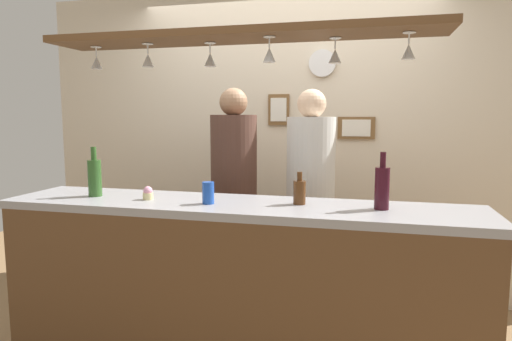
{
  "coord_description": "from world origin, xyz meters",
  "views": [
    {
      "loc": [
        0.71,
        -2.69,
        1.54
      ],
      "look_at": [
        0.0,
        0.1,
        1.18
      ],
      "focal_mm": 31.21,
      "sensor_mm": 36.0,
      "label": 1
    }
  ],
  "objects_px": {
    "person_right_white_patterned_shirt": "(310,186)",
    "drink_can": "(208,193)",
    "cupcake": "(148,193)",
    "picture_frame_crest": "(279,110)",
    "bottle_champagne_green": "(95,177)",
    "person_middle_brown_shirt": "(234,182)",
    "wall_clock": "(322,63)",
    "bottle_beer_brown_stubby": "(299,192)",
    "bottle_wine_dark_red": "(382,187)",
    "picture_frame_lower_pair": "(356,128)"
  },
  "relations": [
    {
      "from": "person_right_white_patterned_shirt",
      "to": "drink_can",
      "type": "bearing_deg",
      "value": -119.03
    },
    {
      "from": "drink_can",
      "to": "cupcake",
      "type": "height_order",
      "value": "drink_can"
    },
    {
      "from": "picture_frame_crest",
      "to": "bottle_champagne_green",
      "type": "bearing_deg",
      "value": -120.86
    },
    {
      "from": "person_middle_brown_shirt",
      "to": "wall_clock",
      "type": "xyz_separation_m",
      "value": [
        0.57,
        0.63,
        0.91
      ]
    },
    {
      "from": "wall_clock",
      "to": "person_middle_brown_shirt",
      "type": "bearing_deg",
      "value": -131.96
    },
    {
      "from": "bottle_champagne_green",
      "to": "bottle_beer_brown_stubby",
      "type": "bearing_deg",
      "value": 2.75
    },
    {
      "from": "person_middle_brown_shirt",
      "to": "bottle_beer_brown_stubby",
      "type": "distance_m",
      "value": 0.94
    },
    {
      "from": "bottle_wine_dark_red",
      "to": "bottle_beer_brown_stubby",
      "type": "height_order",
      "value": "bottle_wine_dark_red"
    },
    {
      "from": "bottle_wine_dark_red",
      "to": "person_middle_brown_shirt",
      "type": "bearing_deg",
      "value": 144.26
    },
    {
      "from": "bottle_wine_dark_red",
      "to": "bottle_beer_brown_stubby",
      "type": "bearing_deg",
      "value": 176.42
    },
    {
      "from": "bottle_wine_dark_red",
      "to": "bottle_champagne_green",
      "type": "xyz_separation_m",
      "value": [
        -1.67,
        -0.03,
        0.0
      ]
    },
    {
      "from": "bottle_beer_brown_stubby",
      "to": "picture_frame_lower_pair",
      "type": "distance_m",
      "value": 1.41
    },
    {
      "from": "picture_frame_crest",
      "to": "picture_frame_lower_pair",
      "type": "xyz_separation_m",
      "value": [
        0.65,
        0.0,
        -0.15
      ]
    },
    {
      "from": "person_right_white_patterned_shirt",
      "to": "picture_frame_crest",
      "type": "xyz_separation_m",
      "value": [
        -0.36,
        0.64,
        0.55
      ]
    },
    {
      "from": "drink_can",
      "to": "bottle_champagne_green",
      "type": "bearing_deg",
      "value": 175.91
    },
    {
      "from": "person_right_white_patterned_shirt",
      "to": "drink_can",
      "type": "relative_size",
      "value": 14.08
    },
    {
      "from": "person_right_white_patterned_shirt",
      "to": "bottle_champagne_green",
      "type": "distance_m",
      "value": 1.44
    },
    {
      "from": "person_right_white_patterned_shirt",
      "to": "bottle_champagne_green",
      "type": "bearing_deg",
      "value": -147.27
    },
    {
      "from": "picture_frame_lower_pair",
      "to": "person_middle_brown_shirt",
      "type": "bearing_deg",
      "value": -143.22
    },
    {
      "from": "bottle_beer_brown_stubby",
      "to": "drink_can",
      "type": "distance_m",
      "value": 0.5
    },
    {
      "from": "person_right_white_patterned_shirt",
      "to": "picture_frame_lower_pair",
      "type": "xyz_separation_m",
      "value": [
        0.29,
        0.64,
        0.4
      ]
    },
    {
      "from": "bottle_beer_brown_stubby",
      "to": "bottle_champagne_green",
      "type": "bearing_deg",
      "value": -177.25
    },
    {
      "from": "bottle_beer_brown_stubby",
      "to": "wall_clock",
      "type": "distance_m",
      "value": 1.59
    },
    {
      "from": "drink_can",
      "to": "picture_frame_crest",
      "type": "xyz_separation_m",
      "value": [
        0.1,
        1.47,
        0.47
      ]
    },
    {
      "from": "wall_clock",
      "to": "cupcake",
      "type": "bearing_deg",
      "value": -120.59
    },
    {
      "from": "bottle_champagne_green",
      "to": "cupcake",
      "type": "xyz_separation_m",
      "value": [
        0.36,
        -0.02,
        -0.08
      ]
    },
    {
      "from": "person_right_white_patterned_shirt",
      "to": "cupcake",
      "type": "xyz_separation_m",
      "value": [
        -0.84,
        -0.8,
        0.05
      ]
    },
    {
      "from": "person_middle_brown_shirt",
      "to": "drink_can",
      "type": "xyz_separation_m",
      "value": [
        0.11,
        -0.83,
        0.06
      ]
    },
    {
      "from": "bottle_champagne_green",
      "to": "cupcake",
      "type": "height_order",
      "value": "bottle_champagne_green"
    },
    {
      "from": "bottle_wine_dark_red",
      "to": "picture_frame_lower_pair",
      "type": "height_order",
      "value": "picture_frame_lower_pair"
    },
    {
      "from": "cupcake",
      "to": "picture_frame_lower_pair",
      "type": "relative_size",
      "value": 0.26
    },
    {
      "from": "person_middle_brown_shirt",
      "to": "cupcake",
      "type": "distance_m",
      "value": 0.84
    },
    {
      "from": "bottle_wine_dark_red",
      "to": "cupcake",
      "type": "bearing_deg",
      "value": -177.63
    },
    {
      "from": "person_middle_brown_shirt",
      "to": "wall_clock",
      "type": "height_order",
      "value": "wall_clock"
    },
    {
      "from": "person_right_white_patterned_shirt",
      "to": "wall_clock",
      "type": "distance_m",
      "value": 1.12
    },
    {
      "from": "picture_frame_crest",
      "to": "picture_frame_lower_pair",
      "type": "bearing_deg",
      "value": 0.0
    },
    {
      "from": "picture_frame_lower_pair",
      "to": "drink_can",
      "type": "bearing_deg",
      "value": -116.99
    },
    {
      "from": "bottle_wine_dark_red",
      "to": "bottle_champagne_green",
      "type": "relative_size",
      "value": 1.0
    },
    {
      "from": "person_middle_brown_shirt",
      "to": "bottle_wine_dark_red",
      "type": "xyz_separation_m",
      "value": [
        1.03,
        -0.74,
        0.12
      ]
    },
    {
      "from": "cupcake",
      "to": "wall_clock",
      "type": "distance_m",
      "value": 1.88
    },
    {
      "from": "drink_can",
      "to": "person_right_white_patterned_shirt",
      "type": "bearing_deg",
      "value": 60.97
    },
    {
      "from": "bottle_champagne_green",
      "to": "cupcake",
      "type": "distance_m",
      "value": 0.37
    },
    {
      "from": "bottle_champagne_green",
      "to": "picture_frame_crest",
      "type": "height_order",
      "value": "picture_frame_crest"
    },
    {
      "from": "person_middle_brown_shirt",
      "to": "bottle_wine_dark_red",
      "type": "height_order",
      "value": "person_middle_brown_shirt"
    },
    {
      "from": "cupcake",
      "to": "wall_clock",
      "type": "xyz_separation_m",
      "value": [
        0.85,
        1.43,
        0.88
      ]
    },
    {
      "from": "bottle_beer_brown_stubby",
      "to": "cupcake",
      "type": "height_order",
      "value": "bottle_beer_brown_stubby"
    },
    {
      "from": "bottle_champagne_green",
      "to": "cupcake",
      "type": "relative_size",
      "value": 3.85
    },
    {
      "from": "person_right_white_patterned_shirt",
      "to": "bottle_wine_dark_red",
      "type": "relative_size",
      "value": 5.73
    },
    {
      "from": "bottle_champagne_green",
      "to": "drink_can",
      "type": "distance_m",
      "value": 0.75
    },
    {
      "from": "person_middle_brown_shirt",
      "to": "person_right_white_patterned_shirt",
      "type": "bearing_deg",
      "value": 0.0
    }
  ]
}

